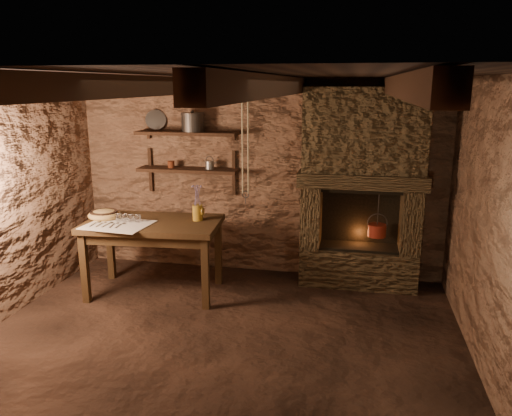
% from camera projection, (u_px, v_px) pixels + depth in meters
% --- Properties ---
extents(floor, '(4.50, 4.50, 0.00)m').
position_uv_depth(floor, '(216.00, 347.00, 4.53)').
color(floor, black).
rests_on(floor, ground).
extents(back_wall, '(4.50, 0.04, 2.40)m').
position_uv_depth(back_wall, '(258.00, 178.00, 6.15)').
color(back_wall, brown).
rests_on(back_wall, floor).
extents(front_wall, '(4.50, 0.04, 2.40)m').
position_uv_depth(front_wall, '(94.00, 330.00, 2.34)').
color(front_wall, brown).
rests_on(front_wall, floor).
extents(right_wall, '(0.04, 4.00, 2.40)m').
position_uv_depth(right_wall, '(496.00, 235.00, 3.81)').
color(right_wall, brown).
rests_on(right_wall, floor).
extents(ceiling, '(4.50, 4.00, 0.04)m').
position_uv_depth(ceiling, '(210.00, 74.00, 3.96)').
color(ceiling, black).
rests_on(ceiling, back_wall).
extents(beam_far_left, '(0.14, 3.95, 0.16)m').
position_uv_depth(beam_far_left, '(42.00, 86.00, 4.27)').
color(beam_far_left, black).
rests_on(beam_far_left, ceiling).
extents(beam_mid_left, '(0.14, 3.95, 0.16)m').
position_uv_depth(beam_mid_left, '(151.00, 86.00, 4.07)').
color(beam_mid_left, black).
rests_on(beam_mid_left, ceiling).
extents(beam_mid_right, '(0.14, 3.95, 0.16)m').
position_uv_depth(beam_mid_right, '(272.00, 86.00, 3.88)').
color(beam_mid_right, black).
rests_on(beam_mid_right, ceiling).
extents(beam_far_right, '(0.14, 3.95, 0.16)m').
position_uv_depth(beam_far_right, '(405.00, 86.00, 3.69)').
color(beam_far_right, black).
rests_on(beam_far_right, ceiling).
extents(shelf_lower, '(1.25, 0.30, 0.04)m').
position_uv_depth(shelf_lower, '(188.00, 170.00, 6.13)').
color(shelf_lower, black).
rests_on(shelf_lower, back_wall).
extents(shelf_upper, '(1.25, 0.30, 0.04)m').
position_uv_depth(shelf_upper, '(187.00, 133.00, 6.03)').
color(shelf_upper, black).
rests_on(shelf_upper, back_wall).
extents(hearth, '(1.43, 0.51, 2.30)m').
position_uv_depth(hearth, '(362.00, 183.00, 5.68)').
color(hearth, '#322719').
rests_on(hearth, floor).
extents(work_table, '(1.54, 0.96, 0.85)m').
position_uv_depth(work_table, '(154.00, 255.00, 5.63)').
color(work_table, '#301F10').
rests_on(work_table, floor).
extents(linen_cloth, '(0.72, 0.60, 0.01)m').
position_uv_depth(linen_cloth, '(118.00, 225.00, 5.38)').
color(linen_cloth, beige).
rests_on(linen_cloth, work_table).
extents(pewter_cutlery_row, '(0.58, 0.27, 0.01)m').
position_uv_depth(pewter_cutlery_row, '(117.00, 224.00, 5.36)').
color(pewter_cutlery_row, gray).
rests_on(pewter_cutlery_row, linen_cloth).
extents(drinking_glasses, '(0.22, 0.06, 0.09)m').
position_uv_depth(drinking_glasses, '(125.00, 218.00, 5.49)').
color(drinking_glasses, white).
rests_on(drinking_glasses, linen_cloth).
extents(stoneware_jug, '(0.15, 0.15, 0.40)m').
position_uv_depth(stoneware_jug, '(198.00, 205.00, 5.53)').
color(stoneware_jug, '#A37A1F').
rests_on(stoneware_jug, work_table).
extents(wooden_bowl, '(0.44, 0.44, 0.13)m').
position_uv_depth(wooden_bowl, '(104.00, 215.00, 5.63)').
color(wooden_bowl, '#A88548').
rests_on(wooden_bowl, work_table).
extents(iron_stockpot, '(0.35, 0.35, 0.20)m').
position_uv_depth(iron_stockpot, '(193.00, 123.00, 5.98)').
color(iron_stockpot, '#2E2B29').
rests_on(iron_stockpot, shelf_upper).
extents(tin_pan, '(0.27, 0.20, 0.25)m').
position_uv_depth(tin_pan, '(156.00, 120.00, 6.17)').
color(tin_pan, '#989994').
rests_on(tin_pan, shelf_upper).
extents(small_kettle, '(0.15, 0.12, 0.15)m').
position_uv_depth(small_kettle, '(210.00, 165.00, 6.06)').
color(small_kettle, '#989994').
rests_on(small_kettle, shelf_lower).
extents(rusty_tin, '(0.10, 0.10, 0.08)m').
position_uv_depth(rusty_tin, '(171.00, 164.00, 6.16)').
color(rusty_tin, '#522010').
rests_on(rusty_tin, shelf_lower).
extents(red_pot, '(0.24, 0.24, 0.54)m').
position_uv_depth(red_pot, '(377.00, 229.00, 5.72)').
color(red_pot, maroon).
rests_on(red_pot, hearth).
extents(hanging_ropes, '(0.08, 0.08, 1.20)m').
position_uv_depth(hanging_ropes, '(245.00, 137.00, 5.09)').
color(hanging_ropes, '#C0B387').
rests_on(hanging_ropes, ceiling).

